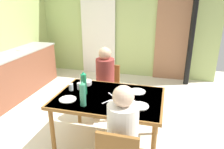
{
  "coord_description": "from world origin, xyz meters",
  "views": [
    {
      "loc": [
        1.12,
        -2.59,
        1.95
      ],
      "look_at": [
        0.45,
        -0.06,
        0.99
      ],
      "focal_mm": 33.93,
      "sensor_mm": 36.0,
      "label": 1
    }
  ],
  "objects_px": {
    "kitchen_counter": "(14,75)",
    "dining_table": "(109,101)",
    "chair_far_diner": "(107,87)",
    "serving_bowl_center": "(86,83)",
    "water_bottle_green_far": "(83,94)",
    "person_near_diner": "(123,128)",
    "water_bottle_green_near": "(84,84)",
    "person_far_diner": "(105,74)"
  },
  "relations": [
    {
      "from": "kitchen_counter",
      "to": "dining_table",
      "type": "distance_m",
      "value": 2.54
    },
    {
      "from": "chair_far_diner",
      "to": "serving_bowl_center",
      "type": "relative_size",
      "value": 5.12
    },
    {
      "from": "dining_table",
      "to": "water_bottle_green_far",
      "type": "height_order",
      "value": "water_bottle_green_far"
    },
    {
      "from": "kitchen_counter",
      "to": "person_near_diner",
      "type": "xyz_separation_m",
      "value": [
        2.65,
        -1.72,
        0.33
      ]
    },
    {
      "from": "chair_far_diner",
      "to": "person_near_diner",
      "type": "height_order",
      "value": "person_near_diner"
    },
    {
      "from": "kitchen_counter",
      "to": "water_bottle_green_near",
      "type": "height_order",
      "value": "water_bottle_green_near"
    },
    {
      "from": "person_far_diner",
      "to": "water_bottle_green_far",
      "type": "relative_size",
      "value": 2.5
    },
    {
      "from": "kitchen_counter",
      "to": "dining_table",
      "type": "bearing_deg",
      "value": -23.89
    },
    {
      "from": "chair_far_diner",
      "to": "dining_table",
      "type": "bearing_deg",
      "value": 107.56
    },
    {
      "from": "person_far_diner",
      "to": "dining_table",
      "type": "bearing_deg",
      "value": 110.72
    },
    {
      "from": "dining_table",
      "to": "person_near_diner",
      "type": "xyz_separation_m",
      "value": [
        0.33,
        -0.7,
        0.11
      ]
    },
    {
      "from": "kitchen_counter",
      "to": "person_near_diner",
      "type": "bearing_deg",
      "value": -33.04
    },
    {
      "from": "person_far_diner",
      "to": "water_bottle_green_near",
      "type": "height_order",
      "value": "person_far_diner"
    },
    {
      "from": "chair_far_diner",
      "to": "person_far_diner",
      "type": "distance_m",
      "value": 0.31
    },
    {
      "from": "person_near_diner",
      "to": "kitchen_counter",
      "type": "bearing_deg",
      "value": 146.96
    },
    {
      "from": "dining_table",
      "to": "serving_bowl_center",
      "type": "bearing_deg",
      "value": 145.14
    },
    {
      "from": "person_far_diner",
      "to": "serving_bowl_center",
      "type": "distance_m",
      "value": 0.43
    },
    {
      "from": "chair_far_diner",
      "to": "person_near_diner",
      "type": "distance_m",
      "value": 1.67
    },
    {
      "from": "kitchen_counter",
      "to": "dining_table",
      "type": "relative_size",
      "value": 1.72
    },
    {
      "from": "kitchen_counter",
      "to": "water_bottle_green_far",
      "type": "xyz_separation_m",
      "value": [
        2.09,
        -1.34,
        0.44
      ]
    },
    {
      "from": "kitchen_counter",
      "to": "water_bottle_green_near",
      "type": "xyz_separation_m",
      "value": [
        1.98,
        -1.04,
        0.44
      ]
    },
    {
      "from": "person_far_diner",
      "to": "water_bottle_green_near",
      "type": "xyz_separation_m",
      "value": [
        -0.08,
        -0.71,
        0.11
      ]
    },
    {
      "from": "person_near_diner",
      "to": "water_bottle_green_far",
      "type": "height_order",
      "value": "person_near_diner"
    },
    {
      "from": "chair_far_diner",
      "to": "water_bottle_green_near",
      "type": "distance_m",
      "value": 0.93
    },
    {
      "from": "person_near_diner",
      "to": "serving_bowl_center",
      "type": "xyz_separation_m",
      "value": [
        -0.77,
        1.0,
        -0.01
      ]
    },
    {
      "from": "chair_far_diner",
      "to": "water_bottle_green_near",
      "type": "bearing_deg",
      "value": 84.77
    },
    {
      "from": "kitchen_counter",
      "to": "person_near_diner",
      "type": "height_order",
      "value": "person_near_diner"
    },
    {
      "from": "dining_table",
      "to": "kitchen_counter",
      "type": "bearing_deg",
      "value": 156.11
    },
    {
      "from": "kitchen_counter",
      "to": "person_far_diner",
      "type": "relative_size",
      "value": 3.1
    },
    {
      "from": "dining_table",
      "to": "person_far_diner",
      "type": "distance_m",
      "value": 0.75
    },
    {
      "from": "kitchen_counter",
      "to": "water_bottle_green_near",
      "type": "bearing_deg",
      "value": -27.64
    },
    {
      "from": "person_near_diner",
      "to": "person_far_diner",
      "type": "xyz_separation_m",
      "value": [
        -0.6,
        1.39,
        0.0
      ]
    },
    {
      "from": "kitchen_counter",
      "to": "chair_far_diner",
      "type": "height_order",
      "value": "kitchen_counter"
    },
    {
      "from": "person_far_diner",
      "to": "serving_bowl_center",
      "type": "bearing_deg",
      "value": 65.95
    },
    {
      "from": "chair_far_diner",
      "to": "water_bottle_green_far",
      "type": "distance_m",
      "value": 1.21
    },
    {
      "from": "person_near_diner",
      "to": "water_bottle_green_far",
      "type": "distance_m",
      "value": 0.69
    },
    {
      "from": "kitchen_counter",
      "to": "person_far_diner",
      "type": "distance_m",
      "value": 2.11
    },
    {
      "from": "kitchen_counter",
      "to": "water_bottle_green_far",
      "type": "distance_m",
      "value": 2.52
    },
    {
      "from": "person_near_diner",
      "to": "water_bottle_green_near",
      "type": "distance_m",
      "value": 0.97
    },
    {
      "from": "person_far_diner",
      "to": "serving_bowl_center",
      "type": "relative_size",
      "value": 4.53
    },
    {
      "from": "chair_far_diner",
      "to": "person_near_diner",
      "type": "xyz_separation_m",
      "value": [
        0.6,
        -1.53,
        0.28
      ]
    },
    {
      "from": "person_near_diner",
      "to": "chair_far_diner",
      "type": "bearing_deg",
      "value": 111.28
    }
  ]
}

